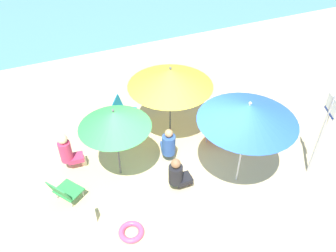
% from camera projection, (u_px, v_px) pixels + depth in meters
% --- Properties ---
extents(ground_plane, '(40.00, 40.00, 0.00)m').
position_uv_depth(ground_plane, '(169.00, 175.00, 7.81)').
color(ground_plane, '#D3BC8C').
extents(umbrella_yellow, '(2.07, 2.07, 1.87)m').
position_uv_depth(umbrella_yellow, '(170.00, 77.00, 8.08)').
color(umbrella_yellow, '#4C4C51').
rests_on(umbrella_yellow, ground_plane).
extents(umbrella_green, '(1.51, 1.51, 1.82)m').
position_uv_depth(umbrella_green, '(114.00, 119.00, 6.87)').
color(umbrella_green, '#4C4C51').
rests_on(umbrella_green, ground_plane).
extents(umbrella_blue, '(1.97, 1.97, 2.13)m').
position_uv_depth(umbrella_blue, '(248.00, 113.00, 6.52)').
color(umbrella_blue, silver).
rests_on(umbrella_blue, ground_plane).
extents(beach_chair_a, '(0.71, 0.71, 0.62)m').
position_uv_depth(beach_chair_a, '(123.00, 109.00, 9.26)').
color(beach_chair_a, teal).
rests_on(beach_chair_a, ground_plane).
extents(beach_chair_b, '(0.50, 0.59, 0.64)m').
position_uv_depth(beach_chair_b, '(121.00, 125.00, 8.68)').
color(beach_chair_b, '#33934C').
rests_on(beach_chair_b, ground_plane).
extents(beach_chair_c, '(0.82, 0.81, 0.67)m').
position_uv_depth(beach_chair_c, '(222.00, 130.00, 8.55)').
color(beach_chair_c, red).
rests_on(beach_chair_c, ground_plane).
extents(beach_chair_d, '(0.73, 0.73, 0.61)m').
position_uv_depth(beach_chair_d, '(64.00, 191.00, 7.04)').
color(beach_chair_d, '#33934C').
rests_on(beach_chair_d, ground_plane).
extents(person_a, '(0.55, 0.31, 0.86)m').
position_uv_depth(person_a, '(178.00, 174.00, 7.26)').
color(person_a, black).
rests_on(person_a, ground_plane).
extents(person_b, '(0.54, 0.31, 1.00)m').
position_uv_depth(person_b, '(68.00, 151.00, 7.67)').
color(person_b, '#DB3866').
rests_on(person_b, ground_plane).
extents(person_c, '(0.40, 0.55, 0.91)m').
position_uv_depth(person_c, '(168.00, 144.00, 7.96)').
color(person_c, '#2D519E').
rests_on(person_c, ground_plane).
extents(warning_sign, '(0.20, 0.43, 2.10)m').
position_uv_depth(warning_sign, '(324.00, 126.00, 7.03)').
color(warning_sign, '#ADADB2').
rests_on(warning_sign, ground_plane).
extents(swim_ring, '(0.50, 0.50, 0.11)m').
position_uv_depth(swim_ring, '(131.00, 232.00, 6.59)').
color(swim_ring, '#E54C7F').
rests_on(swim_ring, ground_plane).
extents(beach_bag, '(0.30, 0.21, 0.35)m').
position_uv_depth(beach_bag, '(88.00, 216.00, 6.74)').
color(beach_bag, silver).
rests_on(beach_bag, ground_plane).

